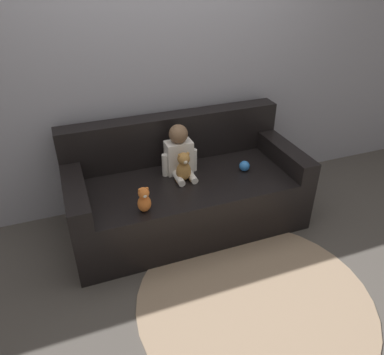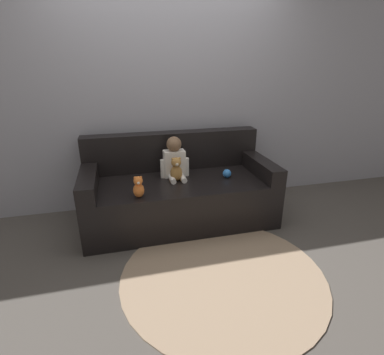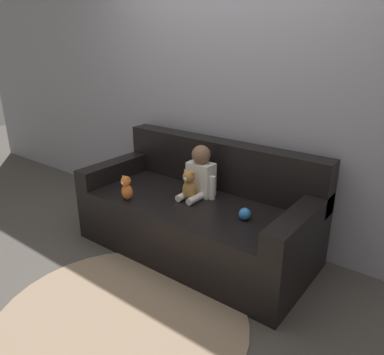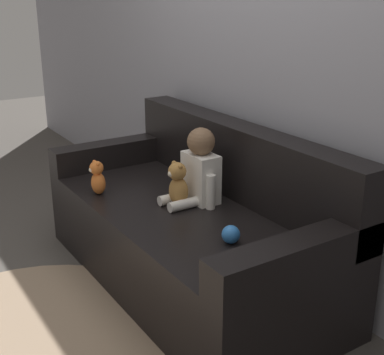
# 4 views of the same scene
# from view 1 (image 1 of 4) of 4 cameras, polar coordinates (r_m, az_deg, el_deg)

# --- Properties ---
(ground_plane) EXTENTS (12.00, 12.00, 0.00)m
(ground_plane) POSITION_cam_1_polar(r_m,az_deg,el_deg) (3.35, -0.77, -6.85)
(ground_plane) COLOR #4C4742
(wall_back) EXTENTS (8.00, 0.05, 2.60)m
(wall_back) POSITION_cam_1_polar(r_m,az_deg,el_deg) (3.23, -4.31, 17.47)
(wall_back) COLOR #93939E
(wall_back) RESTS_ON ground_plane
(couch) EXTENTS (1.93, 0.89, 0.88)m
(couch) POSITION_cam_1_polar(r_m,az_deg,el_deg) (3.21, -1.12, -1.92)
(couch) COLOR black
(couch) RESTS_ON ground_plane
(person_baby) EXTENTS (0.30, 0.31, 0.42)m
(person_baby) POSITION_cam_1_polar(r_m,az_deg,el_deg) (3.07, -1.96, 3.75)
(person_baby) COLOR white
(person_baby) RESTS_ON couch
(teddy_bear_brown) EXTENTS (0.15, 0.12, 0.25)m
(teddy_bear_brown) POSITION_cam_1_polar(r_m,az_deg,el_deg) (2.99, -1.28, 1.52)
(teddy_bear_brown) COLOR #AD7A3D
(teddy_bear_brown) RESTS_ON couch
(plush_toy_side) EXTENTS (0.10, 0.09, 0.20)m
(plush_toy_side) POSITION_cam_1_polar(r_m,az_deg,el_deg) (2.66, -7.31, -3.39)
(plush_toy_side) COLOR orange
(plush_toy_side) RESTS_ON couch
(toy_ball) EXTENTS (0.09, 0.09, 0.09)m
(toy_ball) POSITION_cam_1_polar(r_m,az_deg,el_deg) (3.19, 8.00, 1.76)
(toy_ball) COLOR #337FDB
(toy_ball) RESTS_ON couch
(floor_rug) EXTENTS (1.63, 1.63, 0.01)m
(floor_rug) POSITION_cam_1_polar(r_m,az_deg,el_deg) (2.76, 9.46, -17.82)
(floor_rug) COLOR gray
(floor_rug) RESTS_ON ground_plane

